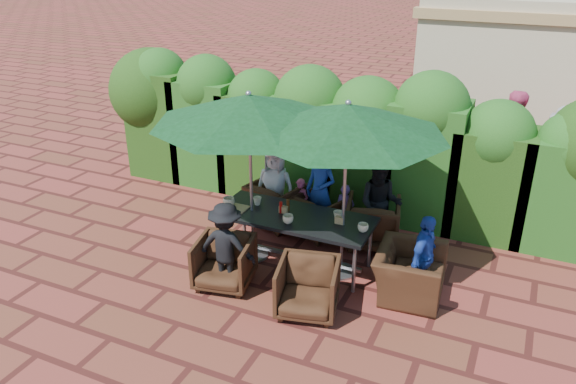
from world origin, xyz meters
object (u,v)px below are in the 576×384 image
at_px(umbrella_right, 348,119).
at_px(chair_near_left, 224,260).
at_px(dining_table, 295,221).
at_px(chair_far_mid, 318,213).
at_px(chair_far_right, 373,220).
at_px(chair_end_right, 410,266).
at_px(chair_far_left, 276,201).
at_px(chair_near_right, 308,286).
at_px(umbrella_left, 249,109).

xyz_separation_m(umbrella_right, chair_near_left, (-1.32, -0.92, -1.84)).
relative_size(dining_table, chair_far_mid, 3.10).
height_order(chair_far_right, chair_end_right, chair_end_right).
xyz_separation_m(chair_near_left, chair_end_right, (2.29, 0.80, 0.05)).
distance_m(dining_table, chair_near_left, 1.13).
height_order(umbrella_right, chair_far_mid, umbrella_right).
bearing_deg(chair_far_left, chair_far_right, -166.05).
relative_size(chair_far_mid, chair_near_left, 0.96).
relative_size(chair_far_mid, chair_near_right, 0.95).
bearing_deg(umbrella_left, chair_far_left, 97.36).
bearing_deg(umbrella_right, chair_near_right, -94.48).
relative_size(dining_table, chair_far_right, 2.76).
xyz_separation_m(dining_table, umbrella_right, (0.69, 0.03, 1.54)).
height_order(chair_far_right, chair_near_right, chair_far_right).
relative_size(chair_far_right, chair_near_left, 1.08).
height_order(umbrella_right, chair_far_left, umbrella_right).
height_order(dining_table, chair_far_left, chair_far_left).
xyz_separation_m(umbrella_left, chair_end_right, (2.29, -0.01, -1.79)).
relative_size(umbrella_left, chair_far_mid, 3.68).
height_order(chair_near_right, chair_end_right, chair_end_right).
bearing_deg(chair_far_left, chair_end_right, 170.06).
height_order(umbrella_left, umbrella_right, same).
bearing_deg(chair_end_right, umbrella_left, 85.51).
distance_m(dining_table, chair_near_right, 1.20).
relative_size(umbrella_right, chair_far_left, 3.24).
bearing_deg(chair_far_right, chair_near_right, 69.69).
bearing_deg(umbrella_right, umbrella_left, -175.20).
bearing_deg(chair_far_right, dining_table, 35.70).
height_order(dining_table, chair_far_right, chair_far_right).
xyz_separation_m(chair_far_right, chair_end_right, (0.81, -1.07, 0.02)).
bearing_deg(chair_near_right, chair_near_left, 162.22).
distance_m(chair_near_right, chair_end_right, 1.38).
height_order(dining_table, chair_far_mid, dining_table).
relative_size(chair_far_mid, chair_far_right, 0.89).
height_order(umbrella_right, chair_end_right, umbrella_right).
xyz_separation_m(chair_far_mid, chair_far_right, (0.86, 0.04, 0.04)).
xyz_separation_m(chair_far_mid, chair_end_right, (1.68, -1.03, 0.07)).
height_order(dining_table, umbrella_right, umbrella_right).
distance_m(chair_near_left, chair_end_right, 2.42).
height_order(chair_far_left, chair_far_right, chair_far_right).
relative_size(chair_far_left, chair_end_right, 0.81).
xyz_separation_m(umbrella_right, chair_far_right, (0.15, 0.95, -1.81)).
bearing_deg(chair_near_left, umbrella_right, 23.69).
distance_m(chair_far_left, chair_far_right, 1.61).
height_order(dining_table, chair_near_right, same).
height_order(umbrella_right, chair_near_left, umbrella_right).
distance_m(umbrella_right, chair_far_mid, 2.19).
distance_m(chair_far_right, chair_near_left, 2.38).
bearing_deg(chair_near_left, umbrella_left, 78.75).
height_order(umbrella_left, chair_near_right, umbrella_left).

